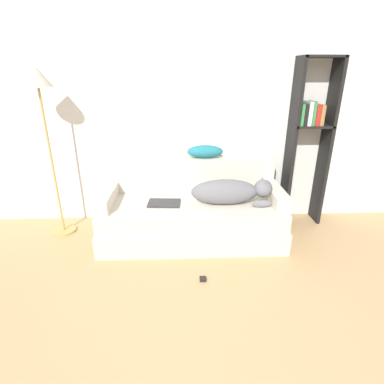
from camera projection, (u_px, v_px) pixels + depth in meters
The scene contains 11 objects.
wall_back at pixel (190, 105), 3.30m from camera, with size 7.54×0.06×2.70m.
couch at pixel (192, 220), 3.21m from camera, with size 1.90×0.81×0.43m.
couch_backrest at pixel (191, 175), 3.37m from camera, with size 1.86×0.15×0.38m.
couch_arm_left at pixel (106, 197), 3.06m from camera, with size 0.15×0.62×0.14m.
couch_arm_right at pixel (275, 195), 3.13m from camera, with size 0.15×0.62×0.14m.
dog at pixel (231, 192), 3.04m from camera, with size 0.83×0.25×0.27m.
laptop at pixel (164, 203), 3.08m from camera, with size 0.34×0.23×0.02m.
throw_pillow at pixel (205, 152), 3.29m from camera, with size 0.39×0.17×0.14m.
bookshelf at pixel (309, 134), 3.29m from camera, with size 0.44×0.26×1.84m.
floor_lamp at pixel (40, 98), 2.86m from camera, with size 0.28×0.28×1.75m.
power_adapter at pixel (203, 279), 2.61m from camera, with size 0.06×0.06×0.03m.
Camera 1 is at (-0.11, -0.80, 1.69)m, focal length 28.00 mm.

